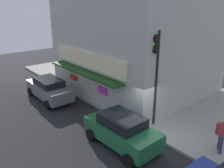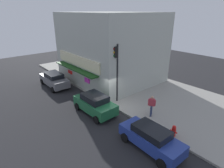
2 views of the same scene
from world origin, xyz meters
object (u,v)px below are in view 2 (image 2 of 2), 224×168
object	(u,v)px
parked_car_green	(95,104)
parked_car_grey	(54,79)
trash_can	(74,71)
potted_plant_by_doorway	(80,72)
pedestrian	(152,105)
parked_car_blue	(151,138)
traffic_light	(116,66)
potted_plant_by_window	(112,88)
fire_hydrant	(174,131)

from	to	relation	value
parked_car_green	parked_car_grey	bearing A→B (deg)	-179.38
trash_can	potted_plant_by_doorway	distance (m)	1.47
pedestrian	trash_can	bearing A→B (deg)	177.32
parked_car_green	pedestrian	bearing A→B (deg)	40.99
pedestrian	potted_plant_by_doorway	xyz separation A→B (m)	(-12.25, 0.70, -0.39)
parked_car_blue	trash_can	bearing A→B (deg)	167.19
trash_can	parked_car_blue	xyz separation A→B (m)	(16.09, -3.66, 0.23)
traffic_light	parked_car_grey	xyz separation A→B (m)	(-7.67, -2.72, -2.78)
traffic_light	potted_plant_by_window	bearing A→B (deg)	152.35
pedestrian	potted_plant_by_window	size ratio (longest dim) A/B	1.74
pedestrian	parked_car_grey	bearing A→B (deg)	-164.51
traffic_light	pedestrian	distance (m)	4.58
fire_hydrant	trash_can	distance (m)	16.51
pedestrian	parked_car_green	bearing A→B (deg)	-139.01
potted_plant_by_window	parked_car_green	bearing A→B (deg)	-60.79
pedestrian	parked_car_grey	size ratio (longest dim) A/B	0.38
parked_car_green	trash_can	bearing A→B (deg)	159.79
traffic_light	pedestrian	bearing A→B (deg)	6.89
potted_plant_by_window	parked_car_grey	size ratio (longest dim) A/B	0.22
traffic_light	pedestrian	world-z (taller)	traffic_light
pedestrian	traffic_light	bearing A→B (deg)	-173.11
trash_can	parked_car_green	world-z (taller)	parked_car_green
fire_hydrant	potted_plant_by_window	xyz separation A→B (m)	(-8.26, 1.40, 0.18)
traffic_light	trash_can	world-z (taller)	traffic_light
parked_car_blue	parked_car_grey	bearing A→B (deg)	-179.32
trash_can	pedestrian	bearing A→B (deg)	-2.68
trash_can	potted_plant_by_window	bearing A→B (deg)	-1.38
traffic_light	parked_car_blue	world-z (taller)	traffic_light
fire_hydrant	potted_plant_by_doorway	xyz separation A→B (m)	(-14.97, 1.65, 0.20)
potted_plant_by_doorway	parked_car_grey	bearing A→B (deg)	-78.73
parked_car_green	potted_plant_by_doorway	bearing A→B (deg)	156.43
trash_can	parked_car_blue	bearing A→B (deg)	-12.81
potted_plant_by_window	parked_car_grey	bearing A→B (deg)	-148.60
traffic_light	parked_car_grey	bearing A→B (deg)	-160.46
trash_can	potted_plant_by_doorway	size ratio (longest dim) A/B	0.80
parked_car_blue	traffic_light	bearing A→B (deg)	157.55
trash_can	potted_plant_by_doorway	bearing A→B (deg)	2.11
parked_car_blue	parked_car_green	size ratio (longest dim) A/B	1.05
potted_plant_by_window	parked_car_blue	xyz separation A→B (m)	(7.91, -3.46, 0.07)
parked_car_green	potted_plant_by_window	bearing A→B (deg)	119.21
trash_can	potted_plant_by_doorway	world-z (taller)	potted_plant_by_doorway
fire_hydrant	parked_car_blue	size ratio (longest dim) A/B	0.19
traffic_light	pedestrian	size ratio (longest dim) A/B	3.10
trash_can	pedestrian	world-z (taller)	pedestrian
potted_plant_by_doorway	parked_car_blue	distance (m)	15.09
potted_plant_by_window	parked_car_blue	distance (m)	8.64
parked_car_grey	parked_car_green	bearing A→B (deg)	0.62
traffic_light	potted_plant_by_doorway	size ratio (longest dim) A/B	5.30
pedestrian	parked_car_green	world-z (taller)	pedestrian
traffic_light	fire_hydrant	bearing A→B (deg)	-4.30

